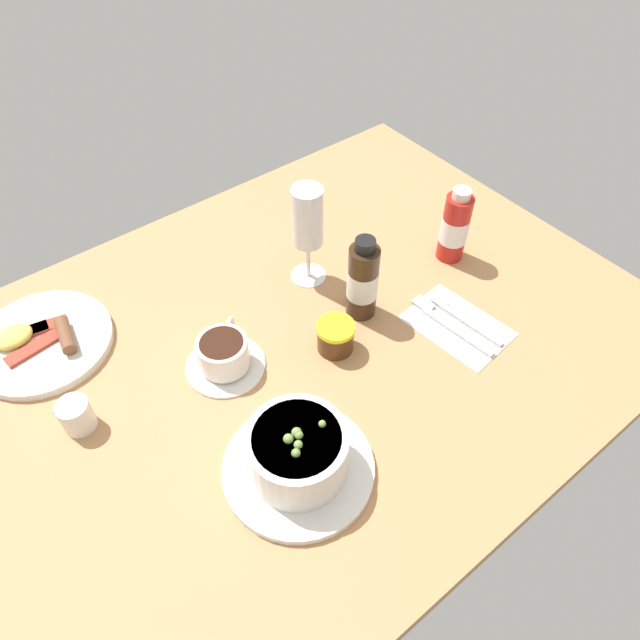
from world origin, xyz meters
The scene contains 10 objects.
ground_plane centered at (0.00, 0.00, -1.50)cm, with size 110.00×84.00×3.00cm, color #B27F51.
porridge_bowl centered at (-15.16, -18.52, 4.16)cm, with size 20.63×20.63×9.39cm.
cutlery_setting centered at (21.25, -13.24, 0.27)cm, with size 13.12×17.49×0.90cm.
coffee_cup centered at (-13.45, 2.76, 2.74)cm, with size 12.39×12.39×5.84cm.
creamer_jug centered at (-35.60, 6.47, 2.60)cm, with size 5.55×4.58×5.58cm.
wine_glass centered at (9.07, 11.02, 12.23)cm, with size 6.34×6.34×18.57cm.
jam_jar centered at (2.40, -4.80, 2.63)cm, with size 6.10×6.10×5.18cm.
sauce_bottle_brown centered at (10.81, -1.21, 7.04)cm, with size 5.08×5.08×15.54cm.
sauce_bottle_red centered at (32.84, -0.66, 6.66)cm, with size 4.95×4.95×14.56cm.
breakfast_plate centered at (-34.48, 24.60, 0.97)cm, with size 22.05×22.05×3.70cm.
Camera 1 is at (-36.54, -50.60, 73.22)cm, focal length 33.12 mm.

